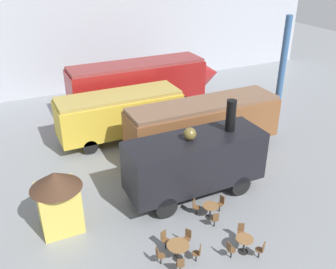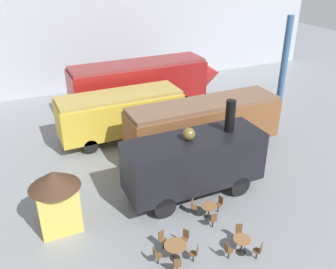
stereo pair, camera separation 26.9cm
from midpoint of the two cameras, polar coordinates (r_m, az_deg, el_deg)
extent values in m
plane|color=gray|center=(23.03, 2.29, -4.24)|extent=(80.00, 80.00, 0.00)
cube|color=#B2B7C1|center=(35.04, -9.76, 14.23)|extent=(44.00, 0.15, 9.00)
cube|color=maroon|center=(29.18, -4.95, 7.65)|extent=(10.48, 2.81, 2.93)
cone|color=maroon|center=(31.78, 5.74, 9.21)|extent=(2.00, 2.67, 2.67)
cube|color=brown|center=(28.71, -5.07, 10.64)|extent=(10.27, 2.58, 0.24)
cylinder|color=black|center=(29.80, 1.78, 4.71)|extent=(1.38, 0.12, 1.38)
cylinder|color=black|center=(32.05, -0.42, 6.34)|extent=(1.38, 0.12, 1.38)
cylinder|color=black|center=(27.71, -9.89, 2.56)|extent=(1.38, 0.12, 1.38)
cylinder|color=black|center=(30.12, -11.35, 4.43)|extent=(1.38, 0.12, 1.38)
cube|color=gold|center=(25.39, -7.66, 3.13)|extent=(8.28, 2.84, 2.34)
cube|color=tan|center=(24.91, -7.84, 5.85)|extent=(8.12, 2.61, 0.24)
cylinder|color=black|center=(25.58, -1.24, 0.32)|extent=(0.94, 0.12, 0.94)
cylinder|color=black|center=(27.85, -3.55, 2.56)|extent=(0.94, 0.12, 0.94)
cylinder|color=black|center=(24.21, -12.02, -1.93)|extent=(0.94, 0.12, 0.94)
cylinder|color=black|center=(26.60, -13.50, 0.61)|extent=(0.94, 0.12, 0.94)
cube|color=brown|center=(23.18, 5.09, 1.65)|extent=(9.67, 2.60, 2.41)
cube|color=brown|center=(22.66, 5.23, 4.68)|extent=(9.48, 2.39, 0.24)
cylinder|color=black|center=(24.40, 12.33, -1.24)|extent=(1.31, 0.12, 1.31)
cylinder|color=black|center=(26.16, 9.12, 1.04)|extent=(1.31, 0.12, 1.31)
cylinder|color=black|center=(21.66, -0.08, -4.36)|extent=(1.31, 0.12, 1.31)
cylinder|color=black|center=(23.63, -2.65, -1.56)|extent=(1.31, 0.12, 1.31)
cube|color=black|center=(19.21, 3.76, -4.00)|extent=(7.22, 2.47, 2.61)
cylinder|color=black|center=(19.19, 9.16, 2.86)|extent=(0.51, 0.51, 1.67)
sphere|color=brown|center=(18.29, 2.92, 0.09)|extent=(0.64, 0.64, 0.64)
cylinder|color=black|center=(20.20, 10.71, -7.73)|extent=(1.13, 0.12, 1.13)
cylinder|color=black|center=(21.81, 7.15, -4.64)|extent=(1.13, 0.12, 1.13)
cylinder|color=black|center=(18.35, -0.61, -11.16)|extent=(1.13, 0.12, 1.13)
cylinder|color=black|center=(20.11, -3.46, -7.43)|extent=(1.13, 0.12, 1.13)
cylinder|color=black|center=(18.81, 5.98, -12.40)|extent=(0.44, 0.44, 0.02)
cylinder|color=black|center=(18.60, 6.03, -11.59)|extent=(0.08, 0.08, 0.65)
cylinder|color=olive|center=(18.39, 6.08, -10.76)|extent=(0.77, 0.77, 0.03)
cylinder|color=black|center=(17.26, 10.92, -17.11)|extent=(0.44, 0.44, 0.02)
cylinder|color=black|center=(17.02, 11.03, -16.24)|extent=(0.08, 0.08, 0.70)
cylinder|color=olive|center=(16.78, 11.14, -15.33)|extent=(0.76, 0.76, 0.03)
cylinder|color=black|center=(16.71, 1.02, -18.29)|extent=(0.44, 0.44, 0.02)
cylinder|color=black|center=(16.47, 1.03, -17.43)|extent=(0.08, 0.08, 0.68)
cylinder|color=olive|center=(16.22, 1.04, -16.52)|extent=(0.95, 0.95, 0.03)
cylinder|color=black|center=(18.80, 3.94, -11.54)|extent=(0.06, 0.06, 0.42)
cylinder|color=brown|center=(18.66, 3.96, -11.00)|extent=(0.36, 0.36, 0.03)
cube|color=brown|center=(18.56, 3.52, -10.36)|extent=(0.23, 0.23, 0.42)
cylinder|color=black|center=(18.18, 6.64, -13.23)|extent=(0.06, 0.06, 0.42)
cylinder|color=brown|center=(18.04, 6.68, -12.68)|extent=(0.36, 0.36, 0.03)
cube|color=brown|center=(17.79, 6.87, -12.43)|extent=(0.29, 0.11, 0.42)
cylinder|color=black|center=(19.10, 7.45, -11.04)|extent=(0.06, 0.06, 0.42)
cylinder|color=brown|center=(18.96, 7.49, -10.51)|extent=(0.36, 0.36, 0.03)
cube|color=brown|center=(18.92, 7.84, -9.77)|extent=(0.12, 0.29, 0.42)
cylinder|color=black|center=(17.00, 13.22, -17.29)|extent=(0.06, 0.06, 0.42)
cylinder|color=brown|center=(16.85, 13.30, -16.73)|extent=(0.36, 0.36, 0.03)
cube|color=brown|center=(16.68, 13.90, -16.31)|extent=(0.26, 0.20, 0.42)
cylinder|color=black|center=(17.62, 10.59, -15.13)|extent=(0.06, 0.06, 0.42)
cylinder|color=brown|center=(17.47, 10.65, -14.57)|extent=(0.36, 0.36, 0.03)
cube|color=brown|center=(17.44, 10.63, -13.69)|extent=(0.28, 0.16, 0.42)
cylinder|color=black|center=(16.79, 9.12, -17.52)|extent=(0.06, 0.06, 0.42)
cylinder|color=brown|center=(16.63, 9.18, -16.96)|extent=(0.36, 0.36, 0.03)
cube|color=brown|center=(16.40, 8.80, -16.60)|extent=(0.06, 0.29, 0.42)
cylinder|color=black|center=(17.07, 2.36, -16.22)|extent=(0.06, 0.06, 0.42)
cylinder|color=brown|center=(16.92, 2.38, -15.66)|extent=(0.36, 0.36, 0.03)
cube|color=brown|center=(16.87, 2.65, -14.79)|extent=(0.19, 0.26, 0.42)
cylinder|color=black|center=(16.99, -0.82, -16.43)|extent=(0.06, 0.06, 0.42)
cylinder|color=brown|center=(16.84, -0.83, -15.87)|extent=(0.36, 0.36, 0.03)
cube|color=brown|center=(16.78, -1.19, -15.04)|extent=(0.29, 0.12, 0.42)
cylinder|color=black|center=(16.36, -1.59, -18.56)|extent=(0.06, 0.06, 0.42)
cylinder|color=brown|center=(16.20, -1.60, -18.00)|extent=(0.36, 0.36, 0.03)
cube|color=brown|center=(16.00, -2.14, -17.58)|extent=(0.05, 0.29, 0.42)
cylinder|color=black|center=(16.03, 1.35, -19.74)|extent=(0.06, 0.06, 0.42)
cylinder|color=brown|center=(15.87, 1.36, -19.18)|extent=(0.36, 0.36, 0.03)
cube|color=brown|center=(15.60, 1.44, -19.00)|extent=(0.28, 0.14, 0.42)
cylinder|color=black|center=(16.48, 3.81, -18.18)|extent=(0.06, 0.06, 0.42)
cylinder|color=brown|center=(16.33, 3.83, -17.62)|extent=(0.36, 0.36, 0.03)
cube|color=brown|center=(16.16, 4.42, -17.12)|extent=(0.21, 0.25, 0.42)
cylinder|color=#262633|center=(22.31, 7.03, -4.47)|extent=(0.24, 0.24, 0.72)
cylinder|color=navy|center=(21.97, 7.12, -2.96)|extent=(0.34, 0.34, 0.64)
sphere|color=tan|center=(21.76, 7.19, -1.99)|extent=(0.21, 0.21, 0.21)
cube|color=#DBC151|center=(18.25, -16.63, -10.61)|extent=(1.80, 1.80, 2.20)
cone|color=#472D1E|center=(17.42, -17.26, -6.66)|extent=(2.34, 2.34, 0.80)
cylinder|color=#386093|center=(26.74, 16.58, 8.55)|extent=(0.44, 0.44, 8.00)
camera|label=1|loc=(0.13, -90.34, -0.17)|focal=40.00mm
camera|label=2|loc=(0.13, 89.66, 0.17)|focal=40.00mm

